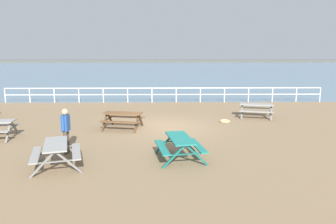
{
  "coord_description": "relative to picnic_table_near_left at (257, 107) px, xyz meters",
  "views": [
    {
      "loc": [
        -0.19,
        -15.64,
        3.67
      ],
      "look_at": [
        0.12,
        -0.37,
        0.8
      ],
      "focal_mm": 34.58,
      "sensor_mm": 36.0,
      "label": 1
    }
  ],
  "objects": [
    {
      "name": "distant_shoreline",
      "position": [
        -5.14,
        93.65,
        -0.58
      ],
      "size": [
        142.0,
        6.0,
        1.8
      ],
      "primitive_type": "cube",
      "color": "#4C4C47",
      "rests_on": "ground"
    },
    {
      "name": "sea_band",
      "position": [
        -5.14,
        50.65,
        -0.58
      ],
      "size": [
        142.0,
        90.0,
        0.01
      ],
      "primitive_type": "cube",
      "color": "slate",
      "rests_on": "ground"
    },
    {
      "name": "rope_coil",
      "position": [
        -1.99,
        -1.18,
        -0.53
      ],
      "size": [
        0.55,
        0.55,
        0.11
      ],
      "primitive_type": "torus",
      "color": "tan",
      "rests_on": "ground"
    },
    {
      "name": "ground_plane",
      "position": [
        -5.14,
        -2.1,
        -0.68
      ],
      "size": [
        30.0,
        24.0,
        0.2
      ],
      "primitive_type": "cube",
      "color": "#846B4C"
    },
    {
      "name": "seaward_railing",
      "position": [
        -5.14,
        5.65,
        0.16
      ],
      "size": [
        23.07,
        0.07,
        1.08
      ],
      "color": "white",
      "rests_on": "ground"
    },
    {
      "name": "picnic_table_near_left",
      "position": [
        0.0,
        0.0,
        0.0
      ],
      "size": [
        2.14,
        1.93,
        0.8
      ],
      "rotation": [
        0.0,
        0.0,
        -0.28
      ],
      "color": "gray",
      "rests_on": "ground"
    },
    {
      "name": "picnic_table_seaward",
      "position": [
        -7.2,
        -2.48,
        0.0
      ],
      "size": [
        2.06,
        1.83,
        0.8
      ],
      "rotation": [
        0.0,
        0.0,
        -0.2
      ],
      "color": "brown",
      "rests_on": "ground"
    },
    {
      "name": "visitor",
      "position": [
        -8.78,
        -6.33,
        0.36
      ],
      "size": [
        0.26,
        0.53,
        1.66
      ],
      "rotation": [
        0.0,
        0.0,
        3.03
      ],
      "color": "#4C4233",
      "rests_on": "ground"
    },
    {
      "name": "picnic_table_near_right",
      "position": [
        -8.72,
        -7.7,
        0.0
      ],
      "size": [
        1.94,
        2.14,
        0.8
      ],
      "rotation": [
        0.0,
        0.0,
        1.85
      ],
      "color": "gray",
      "rests_on": "ground"
    },
    {
      "name": "picnic_table_far_left",
      "position": [
        -4.7,
        -7.04,
        0.0
      ],
      "size": [
        1.8,
        2.03,
        0.8
      ],
      "rotation": [
        0.0,
        0.0,
        1.74
      ],
      "color": "#1E7A70",
      "rests_on": "ground"
    }
  ]
}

